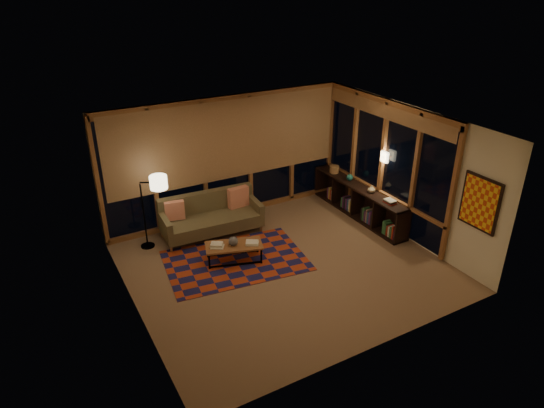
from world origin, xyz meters
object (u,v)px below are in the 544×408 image
coffee_table (234,253)px  floor_lamp (144,212)px  bookshelf (358,201)px  sofa (212,216)px

coffee_table → floor_lamp: (-1.29, 1.34, 0.59)m
bookshelf → sofa: bearing=166.0°
sofa → coffee_table: size_ratio=1.92×
sofa → floor_lamp: size_ratio=1.34×
floor_lamp → bookshelf: bearing=15.2°
sofa → bookshelf: size_ratio=0.71×
coffee_table → floor_lamp: 1.94m
sofa → floor_lamp: bearing=176.0°
sofa → bookshelf: 3.28m
coffee_table → floor_lamp: floor_lamp is taller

